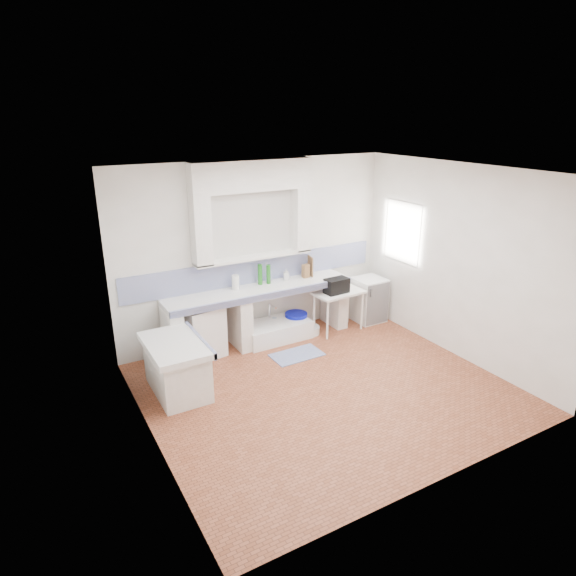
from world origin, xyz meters
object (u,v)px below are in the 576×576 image
stove (202,331)px  side_table (338,311)px  sink (276,331)px  fridge (369,300)px

stove → side_table: size_ratio=0.95×
side_table → stove: bearing=169.3°
sink → side_table: size_ratio=1.31×
stove → side_table: stove is taller
stove → sink: size_ratio=0.72×
side_table → fridge: fridge is taller
stove → side_table: bearing=-15.5°
sink → side_table: 1.10m
side_table → fridge: bearing=3.9°
side_table → fridge: size_ratio=1.08×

